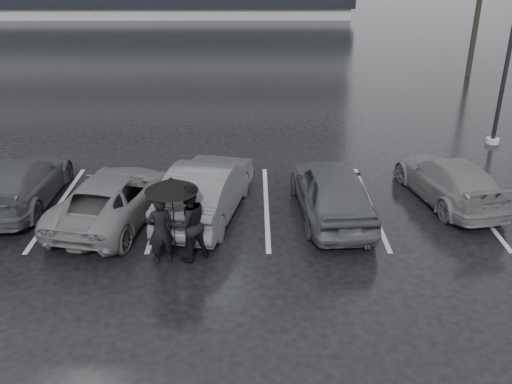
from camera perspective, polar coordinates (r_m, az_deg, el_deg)
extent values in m
plane|color=black|center=(13.14, -1.35, -6.21)|extent=(160.00, 160.00, 0.00)
imported|color=black|center=(14.61, 7.60, 0.13)|extent=(2.02, 4.31, 1.43)
imported|color=#303033|center=(14.62, -4.99, 0.32)|extent=(2.41, 4.61, 1.45)
imported|color=#444447|center=(14.82, -14.12, -0.53)|extent=(2.88, 4.70, 1.22)
imported|color=black|center=(16.45, -22.47, 0.95)|extent=(1.77, 4.34, 1.26)
imported|color=#444447|center=(16.25, 18.75, 1.15)|extent=(2.48, 4.37, 1.19)
imported|color=black|center=(12.61, -9.56, -3.80)|extent=(0.69, 0.58, 1.62)
imported|color=black|center=(12.60, -6.74, -3.12)|extent=(1.11, 1.06, 1.81)
cylinder|color=black|center=(12.74, -8.21, -3.17)|extent=(0.03, 0.03, 1.70)
cone|color=black|center=(12.32, -8.48, 0.74)|extent=(1.17, 1.17, 0.30)
sphere|color=black|center=(12.26, -8.52, 1.37)|extent=(0.05, 0.05, 0.05)
cylinder|color=gray|center=(21.39, 22.57, 4.76)|extent=(0.44, 0.44, 0.18)
cube|color=#A7A8AA|center=(16.20, -19.18, -1.31)|extent=(0.12, 5.00, 0.00)
cube|color=#A7A8AA|center=(15.52, -9.35, -1.34)|extent=(0.12, 5.00, 0.00)
cube|color=#A7A8AA|center=(15.33, 1.04, -1.34)|extent=(0.12, 5.00, 0.00)
cube|color=#A7A8AA|center=(15.65, 11.35, -1.29)|extent=(0.12, 5.00, 0.00)
cube|color=#A7A8AA|center=(16.44, 20.95, -1.20)|extent=(0.12, 5.00, 0.00)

